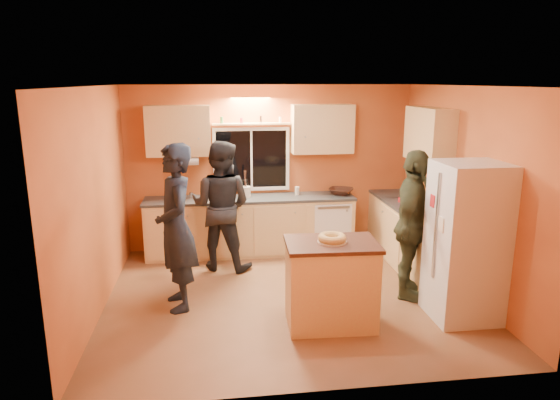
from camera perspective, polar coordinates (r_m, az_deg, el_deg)
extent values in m
plane|color=brown|center=(6.44, 0.99, -10.92)|extent=(4.50, 4.50, 0.00)
cube|color=orange|center=(7.96, -1.13, 3.67)|extent=(4.50, 0.04, 2.60)
cube|color=orange|center=(4.13, 5.24, -5.85)|extent=(4.50, 0.04, 2.60)
cube|color=orange|center=(6.10, -20.33, -0.24)|extent=(0.04, 4.00, 2.60)
cube|color=orange|center=(6.73, 20.35, 0.98)|extent=(0.04, 4.00, 2.60)
cube|color=white|center=(5.86, 1.10, 12.90)|extent=(4.50, 4.00, 0.02)
cube|color=black|center=(7.89, -3.29, 4.67)|extent=(1.10, 0.02, 0.90)
cube|color=white|center=(7.88, -3.28, 4.66)|extent=(1.20, 0.04, 1.00)
cube|color=tan|center=(7.68, -11.54, 7.75)|extent=(0.95, 0.33, 0.75)
cube|color=tan|center=(7.85, 4.86, 8.09)|extent=(0.95, 0.33, 0.75)
cube|color=tan|center=(7.27, 16.68, 7.14)|extent=(0.33, 1.00, 0.75)
cylinder|color=silver|center=(7.61, -10.31, 4.38)|extent=(0.27, 0.12, 0.12)
cube|color=tan|center=(7.84, -3.39, -3.04)|extent=(3.20, 0.60, 0.86)
cube|color=#282B2D|center=(7.72, -3.44, 0.16)|extent=(3.24, 0.62, 0.04)
cube|color=tan|center=(8.32, 12.63, -2.37)|extent=(0.60, 0.60, 0.86)
cube|color=#282B2D|center=(8.21, 12.79, 0.65)|extent=(0.62, 0.62, 0.04)
cube|color=tan|center=(7.25, 15.86, -4.93)|extent=(0.60, 1.80, 0.86)
cube|color=#282B2D|center=(7.13, 16.09, -1.50)|extent=(0.62, 1.84, 0.04)
cube|color=silver|center=(5.98, 20.51, -4.52)|extent=(0.72, 0.70, 1.80)
cube|color=tan|center=(5.61, 5.84, -9.63)|extent=(0.98, 0.68, 0.93)
cube|color=black|center=(5.44, 5.96, -5.01)|extent=(1.02, 0.72, 0.04)
torus|color=tan|center=(5.42, 5.98, -4.35)|extent=(0.31, 0.31, 0.09)
imported|color=black|center=(5.95, -11.79, -3.13)|extent=(0.62, 0.81, 1.98)
imported|color=black|center=(7.13, -6.76, -0.66)|extent=(1.10, 0.99, 1.85)
imported|color=#2D3421|center=(6.33, 14.88, -2.83)|extent=(0.95, 1.17, 1.86)
imported|color=black|center=(7.97, 6.99, 1.00)|extent=(0.51, 0.51, 0.09)
cylinder|color=beige|center=(7.70, -3.90, 0.92)|extent=(0.14, 0.14, 0.17)
imported|color=gray|center=(6.37, 18.70, -1.91)|extent=(0.28, 0.25, 0.29)
cube|color=#AC1A20|center=(7.61, 14.09, -0.01)|extent=(0.18, 0.15, 0.07)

